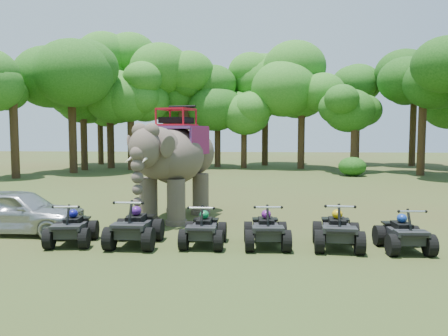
{
  "coord_description": "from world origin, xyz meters",
  "views": [
    {
      "loc": [
        1.08,
        -13.26,
        3.09
      ],
      "look_at": [
        0.0,
        1.2,
        1.9
      ],
      "focal_mm": 35.0,
      "sensor_mm": 36.0,
      "label": 1
    }
  ],
  "objects_px": {
    "atv_2": "(204,225)",
    "atv_3": "(267,225)",
    "atv_5": "(404,229)",
    "elephant": "(176,162)",
    "parked_car": "(17,211)",
    "atv_0": "(72,223)",
    "atv_1": "(135,222)",
    "atv_4": "(338,225)"
  },
  "relations": [
    {
      "from": "atv_3",
      "to": "atv_4",
      "type": "height_order",
      "value": "atv_4"
    },
    {
      "from": "elephant",
      "to": "atv_0",
      "type": "relative_size",
      "value": 3.07
    },
    {
      "from": "parked_car",
      "to": "atv_0",
      "type": "xyz_separation_m",
      "value": [
        2.2,
        -1.12,
        -0.11
      ]
    },
    {
      "from": "atv_5",
      "to": "atv_3",
      "type": "bearing_deg",
      "value": 174.63
    },
    {
      "from": "atv_0",
      "to": "atv_4",
      "type": "distance_m",
      "value": 7.25
    },
    {
      "from": "atv_0",
      "to": "atv_2",
      "type": "bearing_deg",
      "value": -6.01
    },
    {
      "from": "parked_car",
      "to": "atv_5",
      "type": "relative_size",
      "value": 2.56
    },
    {
      "from": "parked_car",
      "to": "elephant",
      "type": "bearing_deg",
      "value": -58.14
    },
    {
      "from": "elephant",
      "to": "atv_5",
      "type": "height_order",
      "value": "elephant"
    },
    {
      "from": "parked_car",
      "to": "atv_5",
      "type": "distance_m",
      "value": 11.18
    },
    {
      "from": "elephant",
      "to": "atv_5",
      "type": "bearing_deg",
      "value": -13.4
    },
    {
      "from": "atv_1",
      "to": "atv_4",
      "type": "bearing_deg",
      "value": 1.02
    },
    {
      "from": "elephant",
      "to": "parked_car",
      "type": "relative_size",
      "value": 1.19
    },
    {
      "from": "atv_3",
      "to": "atv_4",
      "type": "distance_m",
      "value": 1.89
    },
    {
      "from": "parked_car",
      "to": "atv_0",
      "type": "relative_size",
      "value": 2.58
    },
    {
      "from": "elephant",
      "to": "atv_4",
      "type": "xyz_separation_m",
      "value": [
        5.06,
        -3.73,
        -1.39
      ]
    },
    {
      "from": "elephant",
      "to": "atv_0",
      "type": "distance_m",
      "value": 4.65
    },
    {
      "from": "atv_3",
      "to": "atv_4",
      "type": "xyz_separation_m",
      "value": [
        1.89,
        -0.03,
        0.03
      ]
    },
    {
      "from": "atv_1",
      "to": "elephant",
      "type": "bearing_deg",
      "value": 83.66
    },
    {
      "from": "atv_0",
      "to": "atv_3",
      "type": "height_order",
      "value": "atv_3"
    },
    {
      "from": "atv_2",
      "to": "atv_3",
      "type": "height_order",
      "value": "atv_3"
    },
    {
      "from": "atv_2",
      "to": "atv_1",
      "type": "bearing_deg",
      "value": -176.25
    },
    {
      "from": "atv_0",
      "to": "atv_4",
      "type": "xyz_separation_m",
      "value": [
        7.25,
        0.1,
        0.05
      ]
    },
    {
      "from": "atv_2",
      "to": "atv_4",
      "type": "height_order",
      "value": "atv_4"
    },
    {
      "from": "elephant",
      "to": "atv_2",
      "type": "xyz_separation_m",
      "value": [
        1.46,
        -3.73,
        -1.44
      ]
    },
    {
      "from": "elephant",
      "to": "parked_car",
      "type": "xyz_separation_m",
      "value": [
        -4.39,
        -2.72,
        -1.33
      ]
    },
    {
      "from": "atv_4",
      "to": "atv_5",
      "type": "height_order",
      "value": "atv_4"
    },
    {
      "from": "atv_2",
      "to": "atv_3",
      "type": "bearing_deg",
      "value": 1.86
    },
    {
      "from": "atv_2",
      "to": "atv_5",
      "type": "distance_m",
      "value": 5.27
    },
    {
      "from": "atv_5",
      "to": "atv_0",
      "type": "bearing_deg",
      "value": 177.01
    },
    {
      "from": "elephant",
      "to": "atv_0",
      "type": "bearing_deg",
      "value": -103.35
    },
    {
      "from": "atv_0",
      "to": "atv_1",
      "type": "relative_size",
      "value": 0.89
    },
    {
      "from": "parked_car",
      "to": "atv_4",
      "type": "xyz_separation_m",
      "value": [
        9.45,
        -1.02,
        -0.06
      ]
    },
    {
      "from": "atv_1",
      "to": "atv_4",
      "type": "relative_size",
      "value": 1.04
    },
    {
      "from": "parked_car",
      "to": "atv_3",
      "type": "distance_m",
      "value": 7.63
    },
    {
      "from": "atv_5",
      "to": "parked_car",
      "type": "bearing_deg",
      "value": 171.3
    },
    {
      "from": "elephant",
      "to": "atv_2",
      "type": "height_order",
      "value": "elephant"
    },
    {
      "from": "atv_0",
      "to": "atv_1",
      "type": "height_order",
      "value": "atv_1"
    },
    {
      "from": "atv_2",
      "to": "atv_3",
      "type": "distance_m",
      "value": 1.71
    },
    {
      "from": "atv_3",
      "to": "atv_0",
      "type": "bearing_deg",
      "value": 178.41
    },
    {
      "from": "atv_3",
      "to": "atv_2",
      "type": "bearing_deg",
      "value": 178.08
    },
    {
      "from": "parked_car",
      "to": "atv_3",
      "type": "relative_size",
      "value": 2.48
    }
  ]
}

